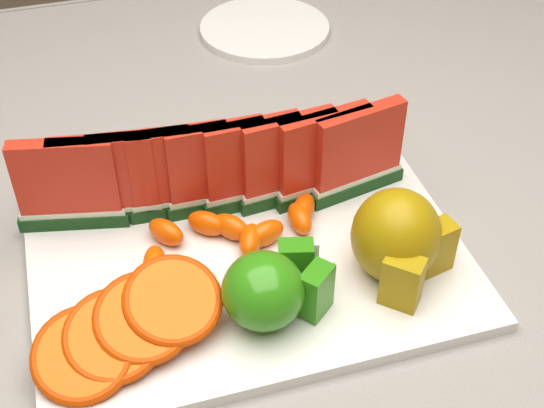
{
  "coord_description": "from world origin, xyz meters",
  "views": [
    {
      "loc": [
        -0.04,
        -0.57,
        1.27
      ],
      "look_at": [
        0.11,
        -0.07,
        0.81
      ],
      "focal_mm": 50.0,
      "sensor_mm": 36.0,
      "label": 1
    }
  ],
  "objects": [
    {
      "name": "table",
      "position": [
        0.0,
        0.0,
        0.65
      ],
      "size": [
        1.4,
        0.9,
        0.75
      ],
      "color": "#532C1A",
      "rests_on": "ground"
    },
    {
      "name": "tablecloth",
      "position": [
        0.0,
        0.0,
        0.72
      ],
      "size": [
        1.53,
        1.03,
        0.2
      ],
      "color": "gray",
      "rests_on": "table"
    },
    {
      "name": "platter",
      "position": [
        0.08,
        -0.08,
        0.76
      ],
      "size": [
        0.4,
        0.3,
        0.01
      ],
      "color": "silver",
      "rests_on": "tablecloth"
    },
    {
      "name": "apple_cluster",
      "position": [
        0.08,
        -0.16,
        0.8
      ],
      "size": [
        0.11,
        0.09,
        0.07
      ],
      "color": "#237E0F",
      "rests_on": "platter"
    },
    {
      "name": "pear_cluster",
      "position": [
        0.21,
        -0.14,
        0.81
      ],
      "size": [
        0.11,
        0.11,
        0.09
      ],
      "color": "#A46717",
      "rests_on": "platter"
    },
    {
      "name": "side_plate",
      "position": [
        0.22,
        0.34,
        0.76
      ],
      "size": [
        0.2,
        0.2,
        0.01
      ],
      "color": "silver",
      "rests_on": "tablecloth"
    },
    {
      "name": "watermelon_row",
      "position": [
        0.07,
        -0.01,
        0.82
      ],
      "size": [
        0.39,
        0.07,
        0.1
      ],
      "color": "#0C3812",
      "rests_on": "platter"
    },
    {
      "name": "orange_fan_front",
      "position": [
        -0.04,
        -0.16,
        0.79
      ],
      "size": [
        0.18,
        0.12,
        0.05
      ],
      "color": "#C85406",
      "rests_on": "platter"
    },
    {
      "name": "orange_fan_back",
      "position": [
        0.06,
        0.04,
        0.79
      ],
      "size": [
        0.28,
        0.1,
        0.04
      ],
      "color": "#C85406",
      "rests_on": "platter"
    },
    {
      "name": "tangerine_segments",
      "position": [
        0.08,
        -0.06,
        0.78
      ],
      "size": [
        0.19,
        0.08,
        0.02
      ],
      "color": "#F44B17",
      "rests_on": "platter"
    }
  ]
}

